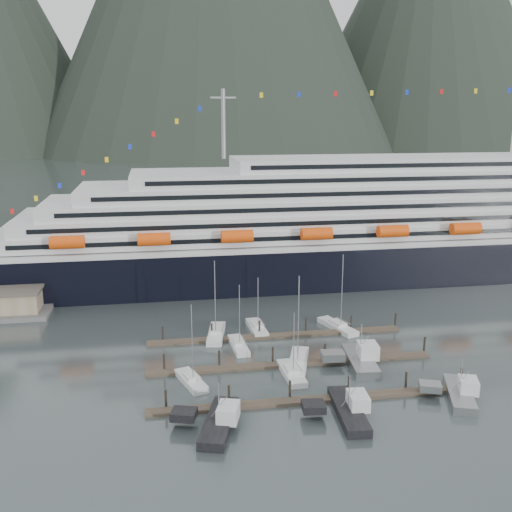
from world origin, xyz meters
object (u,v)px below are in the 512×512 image
object	(u,v)px
sailboat_b	(239,346)
sailboat_c	(292,374)
sailboat_f	(257,328)
sailboat_g	(338,327)
sailboat_a	(191,381)
trawler_d	(459,393)
trawler_e	(359,360)
sailboat_e	(216,334)
trawler_c	(347,409)
trawler_a	(218,421)
cruise_ship	(381,229)
sailboat_d	(298,363)

from	to	relation	value
sailboat_b	sailboat_c	xyz separation A→B (m)	(6.73, -13.03, 0.00)
sailboat_f	sailboat_g	world-z (taller)	sailboat_g
sailboat_a	trawler_d	bearing A→B (deg)	-124.32
sailboat_b	trawler_e	xyz separation A→B (m)	(18.83, -10.77, 0.58)
sailboat_b	sailboat_g	size ratio (longest dim) A/B	0.80
sailboat_f	sailboat_b	bearing A→B (deg)	147.20
sailboat_a	sailboat_f	distance (m)	25.32
sailboat_e	sailboat_f	xyz separation A→B (m)	(8.10, 1.81, -0.03)
sailboat_g	trawler_d	world-z (taller)	sailboat_g
sailboat_a	sailboat_b	world-z (taller)	sailboat_a
sailboat_g	trawler_c	size ratio (longest dim) A/B	1.18
sailboat_c	trawler_a	world-z (taller)	sailboat_c
cruise_ship	sailboat_b	distance (m)	61.68
sailboat_a	sailboat_g	xyz separation A→B (m)	(29.61, 19.37, 0.01)
trawler_e	sailboat_f	bearing A→B (deg)	43.10
sailboat_f	sailboat_g	size ratio (longest dim) A/B	0.73
sailboat_c	sailboat_g	world-z (taller)	sailboat_g
sailboat_f	trawler_e	xyz separation A→B (m)	(14.14, -18.79, 0.57)
cruise_ship	sailboat_c	world-z (taller)	cruise_ship
sailboat_c	sailboat_d	xyz separation A→B (m)	(1.95, 3.61, 0.04)
sailboat_c	sailboat_g	size ratio (longest dim) A/B	0.73
sailboat_c	sailboat_e	distance (m)	21.75
sailboat_a	trawler_e	size ratio (longest dim) A/B	1.08
sailboat_c	sailboat_d	bearing A→B (deg)	-31.17
sailboat_a	sailboat_b	bearing A→B (deg)	-53.16
sailboat_a	sailboat_d	bearing A→B (deg)	-96.26
sailboat_c	trawler_d	xyz separation A→B (m)	(22.65, -11.53, 0.46)
sailboat_a	sailboat_e	world-z (taller)	sailboat_e
sailboat_d	trawler_d	world-z (taller)	sailboat_d
sailboat_c	trawler_d	world-z (taller)	sailboat_c
sailboat_f	sailboat_e	bearing A→B (deg)	100.09
cruise_ship	trawler_a	bearing A→B (deg)	-125.18
sailboat_f	trawler_d	world-z (taller)	sailboat_f
trawler_d	trawler_a	bearing A→B (deg)	113.07
sailboat_e	cruise_ship	bearing A→B (deg)	-41.16
sailboat_g	sailboat_c	bearing A→B (deg)	126.62
sailboat_d	cruise_ship	bearing A→B (deg)	-15.43
sailboat_f	sailboat_g	bearing A→B (deg)	-98.83
sailboat_c	sailboat_f	xyz separation A→B (m)	(-2.04, 21.05, 0.01)
sailboat_d	trawler_c	xyz separation A→B (m)	(2.91, -17.25, 0.42)
sailboat_b	trawler_c	distance (m)	29.09
cruise_ship	trawler_a	xyz separation A→B (m)	(-49.27, -69.90, -11.15)
sailboat_b	sailboat_g	world-z (taller)	sailboat_g
cruise_ship	sailboat_g	world-z (taller)	cruise_ship
cruise_ship	trawler_d	size ratio (longest dim) A/B	17.96
sailboat_a	trawler_e	distance (m)	28.22
sailboat_d	sailboat_g	bearing A→B (deg)	-19.00
sailboat_b	trawler_c	world-z (taller)	sailboat_b
cruise_ship	sailboat_g	bearing A→B (deg)	-121.38
sailboat_d	trawler_a	bearing A→B (deg)	156.52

